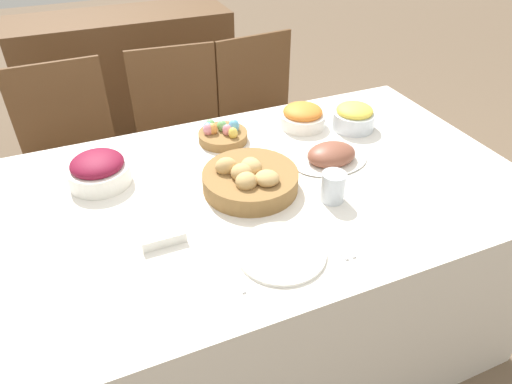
{
  "coord_description": "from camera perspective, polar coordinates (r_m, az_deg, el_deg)",
  "views": [
    {
      "loc": [
        -0.42,
        -1.1,
        1.61
      ],
      "look_at": [
        0.01,
        -0.08,
        0.8
      ],
      "focal_mm": 32.0,
      "sensor_mm": 36.0,
      "label": 1
    }
  ],
  "objects": [
    {
      "name": "bread_basket",
      "position": [
        1.43,
        -0.79,
        1.7
      ],
      "size": [
        0.3,
        0.3,
        0.1
      ],
      "color": "olive",
      "rests_on": "dining_table"
    },
    {
      "name": "spoon",
      "position": [
        1.3,
        10.21,
        -5.43
      ],
      "size": [
        0.02,
        0.18,
        0.0
      ],
      "rotation": [
        0.0,
        0.0,
        -0.05
      ],
      "color": "silver",
      "rests_on": "dining_table"
    },
    {
      "name": "egg_basket",
      "position": [
        1.71,
        -4.28,
        7.24
      ],
      "size": [
        0.18,
        0.18,
        0.08
      ],
      "color": "olive",
      "rests_on": "dining_table"
    },
    {
      "name": "fork",
      "position": [
        1.19,
        -3.28,
        -9.52
      ],
      "size": [
        0.02,
        0.18,
        0.0
      ],
      "rotation": [
        0.0,
        0.0,
        0.05
      ],
      "color": "silver",
      "rests_on": "dining_table"
    },
    {
      "name": "dining_table",
      "position": [
        1.7,
        -1.28,
        -10.09
      ],
      "size": [
        1.83,
        1.01,
        0.76
      ],
      "color": "white",
      "rests_on": "ground"
    },
    {
      "name": "carrot_bowl",
      "position": [
        1.81,
        5.84,
        9.4
      ],
      "size": [
        0.18,
        0.18,
        0.09
      ],
      "color": "white",
      "rests_on": "dining_table"
    },
    {
      "name": "chair_far_center",
      "position": [
        2.3,
        -9.15,
        6.81
      ],
      "size": [
        0.45,
        0.45,
        0.91
      ],
      "rotation": [
        0.0,
        0.0,
        -0.08
      ],
      "color": "brown",
      "rests_on": "ground"
    },
    {
      "name": "butter_dish",
      "position": [
        1.29,
        -11.7,
        -5.27
      ],
      "size": [
        0.12,
        0.08,
        0.03
      ],
      "color": "white",
      "rests_on": "dining_table"
    },
    {
      "name": "chair_far_right",
      "position": [
        2.42,
        1.21,
        8.92
      ],
      "size": [
        0.46,
        0.46,
        0.91
      ],
      "rotation": [
        0.0,
        0.0,
        0.1
      ],
      "color": "brown",
      "rests_on": "ground"
    },
    {
      "name": "sideboard",
      "position": [
        3.0,
        -15.3,
        12.24
      ],
      "size": [
        1.22,
        0.44,
        0.9
      ],
      "color": "brown",
      "rests_on": "ground"
    },
    {
      "name": "knife",
      "position": [
        1.28,
        9.07,
        -5.79
      ],
      "size": [
        0.02,
        0.18,
        0.0
      ],
      "rotation": [
        0.0,
        0.0,
        0.05
      ],
      "color": "silver",
      "rests_on": "dining_table"
    },
    {
      "name": "drinking_cup",
      "position": [
        1.4,
        9.61,
        0.64
      ],
      "size": [
        0.07,
        0.07,
        0.09
      ],
      "color": "silver",
      "rests_on": "dining_table"
    },
    {
      "name": "ground_plane",
      "position": [
        1.99,
        -1.13,
        -17.62
      ],
      "size": [
        12.0,
        12.0,
        0.0
      ],
      "primitive_type": "plane",
      "color": "brown"
    },
    {
      "name": "dinner_plate",
      "position": [
        1.23,
        3.16,
        -7.54
      ],
      "size": [
        0.24,
        0.24,
        0.01
      ],
      "color": "white",
      "rests_on": "dining_table"
    },
    {
      "name": "beet_salad_bowl",
      "position": [
        1.54,
        -19.08,
        2.61
      ],
      "size": [
        0.2,
        0.2,
        0.1
      ],
      "color": "white",
      "rests_on": "dining_table"
    },
    {
      "name": "pineapple_bowl",
      "position": [
        1.82,
        12.13,
        9.19
      ],
      "size": [
        0.16,
        0.16,
        0.1
      ],
      "color": "silver",
      "rests_on": "dining_table"
    },
    {
      "name": "chair_far_left",
      "position": [
        2.26,
        -21.8,
        3.92
      ],
      "size": [
        0.43,
        0.43,
        0.91
      ],
      "rotation": [
        0.0,
        0.0,
        0.03
      ],
      "color": "brown",
      "rests_on": "ground"
    },
    {
      "name": "ham_platter",
      "position": [
        1.6,
        9.38,
        4.47
      ],
      "size": [
        0.27,
        0.19,
        0.07
      ],
      "color": "white",
      "rests_on": "dining_table"
    }
  ]
}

